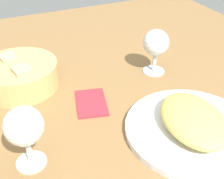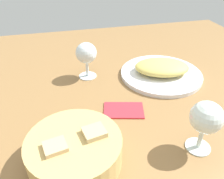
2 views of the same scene
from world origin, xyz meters
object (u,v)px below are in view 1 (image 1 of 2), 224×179
(plate, at_px, (192,129))
(bread_basket, at_px, (19,75))
(wine_glass_far, at_px, (24,128))
(folded_napkin, at_px, (91,102))
(wine_glass_near, at_px, (156,44))

(plate, height_order, bread_basket, bread_basket)
(plate, relative_size, wine_glass_far, 2.22)
(bread_basket, bearing_deg, folded_napkin, -136.62)
(plate, height_order, wine_glass_far, wine_glass_far)
(wine_glass_far, bearing_deg, folded_napkin, -52.78)
(folded_napkin, bearing_deg, wine_glass_near, 122.07)
(wine_glass_far, bearing_deg, plate, -99.29)
(plate, height_order, folded_napkin, plate)
(plate, xyz_separation_m, wine_glass_near, (0.25, -0.06, 0.08))
(plate, distance_m, bread_basket, 0.44)
(wine_glass_near, bearing_deg, plate, 166.97)
(wine_glass_near, xyz_separation_m, folded_napkin, (-0.07, 0.21, -0.08))
(bread_basket, xyz_separation_m, wine_glass_far, (-0.27, 0.03, 0.05))
(wine_glass_far, height_order, folded_napkin, wine_glass_far)
(plate, relative_size, wine_glass_near, 2.26)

